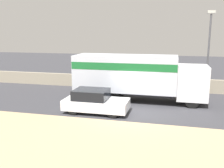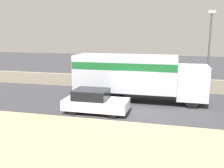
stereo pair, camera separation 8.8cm
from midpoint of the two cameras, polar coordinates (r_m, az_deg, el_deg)
name	(u,v)px [view 1 (the left image)]	position (r m, az deg, el deg)	size (l,w,h in m)	color
ground_plane	(133,113)	(15.42, 4.70, -6.52)	(80.00, 80.00, 0.00)	#38383D
dirt_shoulder_foreground	(114,149)	(10.76, 0.25, -14.74)	(60.00, 6.71, 0.04)	tan
stone_wall_backdrop	(145,83)	(21.48, 7.44, 0.15)	(60.00, 0.35, 1.10)	gray
street_lamp	(209,47)	(20.65, 21.14, 7.98)	(0.56, 0.28, 6.43)	#4C4C51
box_truck	(135,74)	(17.69, 5.11, 2.28)	(9.15, 2.57, 3.24)	silver
car_hatchback	(95,101)	(15.25, -4.12, -3.97)	(3.92, 1.76, 1.43)	silver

